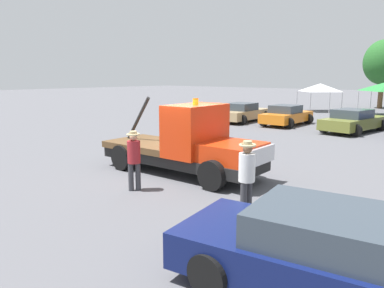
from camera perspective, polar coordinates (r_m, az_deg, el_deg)
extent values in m
plane|color=#545459|center=(12.71, -1.71, -4.39)|extent=(160.00, 160.00, 0.00)
cube|color=black|center=(12.58, -1.72, -2.07)|extent=(5.79, 2.09, 0.35)
cube|color=red|center=(11.30, 6.26, -1.24)|extent=(1.67, 1.81, 0.55)
cube|color=silver|center=(10.89, 10.04, -1.93)|extent=(0.20, 1.85, 0.50)
cube|color=red|center=(12.02, 0.54, 2.15)|extent=(1.34, 2.11, 1.63)
cube|color=brown|center=(13.48, -6.37, -0.06)|extent=(2.94, 2.18, 0.22)
cylinder|color=black|center=(13.76, -8.18, 3.85)|extent=(1.19, 0.17, 1.63)
cylinder|color=orange|center=(11.92, 0.55, 6.52)|extent=(0.18, 0.18, 0.20)
cylinder|color=black|center=(12.27, 8.34, -2.92)|extent=(0.88, 0.26, 0.88)
cylinder|color=black|center=(10.68, 3.03, -4.84)|extent=(0.88, 0.26, 0.88)
cylinder|color=black|center=(14.53, -4.83, -0.77)|extent=(0.88, 0.26, 0.88)
cylinder|color=black|center=(13.21, -10.65, -2.04)|extent=(0.88, 0.26, 0.88)
cube|color=#0F194C|center=(6.08, 21.94, -16.80)|extent=(5.21, 2.74, 0.60)
cube|color=#333D47|center=(5.90, 19.89, -11.68)|extent=(2.33, 2.05, 0.50)
cylinder|color=black|center=(7.39, 9.87, -12.90)|extent=(0.68, 0.22, 0.68)
cylinder|color=black|center=(5.86, 2.56, -19.31)|extent=(0.68, 0.22, 0.68)
cylinder|color=#38383D|center=(8.81, 7.86, -8.41)|extent=(0.16, 0.16, 0.84)
cylinder|color=#38383D|center=(8.98, 8.63, -8.07)|extent=(0.16, 0.16, 0.84)
cylinder|color=white|center=(8.69, 8.38, -3.55)|extent=(0.38, 0.38, 0.66)
sphere|color=brown|center=(8.59, 8.45, -0.68)|extent=(0.23, 0.23, 0.23)
torus|color=tan|center=(8.58, 8.47, -0.16)|extent=(0.40, 0.40, 0.06)
cylinder|color=tan|center=(8.57, 8.48, 0.14)|extent=(0.20, 0.20, 0.10)
cylinder|color=#38383D|center=(10.82, -9.29, -4.97)|extent=(0.15, 0.15, 0.80)
cylinder|color=#38383D|center=(10.84, -8.22, -4.91)|extent=(0.15, 0.15, 0.80)
cylinder|color=maroon|center=(10.66, -8.86, -1.21)|extent=(0.37, 0.37, 0.64)
sphere|color=tan|center=(10.59, -8.92, 1.06)|extent=(0.22, 0.22, 0.22)
torus|color=tan|center=(10.57, -8.94, 1.47)|extent=(0.38, 0.38, 0.05)
cylinder|color=tan|center=(10.57, -8.94, 1.70)|extent=(0.20, 0.20, 0.10)
cube|color=tan|center=(26.97, 7.76, 4.54)|extent=(2.14, 4.84, 0.60)
cube|color=#333D47|center=(26.72, 7.53, 5.68)|extent=(1.77, 2.08, 0.50)
cylinder|color=black|center=(28.83, 7.82, 4.52)|extent=(0.68, 0.22, 0.68)
cylinder|color=black|center=(27.98, 11.01, 4.25)|extent=(0.68, 0.22, 0.68)
cylinder|color=black|center=(26.10, 4.25, 3.98)|extent=(0.68, 0.22, 0.68)
cylinder|color=black|center=(25.15, 7.66, 3.68)|extent=(0.68, 0.22, 0.68)
cube|color=orange|center=(25.58, 14.22, 4.01)|extent=(1.90, 4.42, 0.60)
cube|color=#333D47|center=(25.33, 14.06, 5.21)|extent=(1.64, 1.87, 0.50)
cylinder|color=black|center=(27.31, 13.93, 3.99)|extent=(0.68, 0.22, 0.68)
cylinder|color=black|center=(26.61, 17.29, 3.66)|extent=(0.68, 0.22, 0.68)
cylinder|color=black|center=(24.68, 10.88, 3.45)|extent=(0.68, 0.22, 0.68)
cylinder|color=black|center=(23.90, 14.51, 3.09)|extent=(0.68, 0.22, 0.68)
cube|color=olive|center=(23.73, 23.40, 2.99)|extent=(2.55, 5.05, 0.60)
cube|color=#333D47|center=(23.46, 23.24, 4.28)|extent=(1.94, 2.24, 0.50)
cylinder|color=black|center=(25.62, 23.13, 3.05)|extent=(0.68, 0.22, 0.68)
cylinder|color=black|center=(24.90, 26.88, 2.57)|extent=(0.68, 0.22, 0.68)
cylinder|color=black|center=(22.72, 19.51, 2.45)|extent=(0.68, 0.22, 0.68)
cylinder|color=black|center=(21.90, 23.64, 1.90)|extent=(0.68, 0.22, 0.68)
cylinder|color=#9E9EA3|center=(35.58, 15.66, 6.25)|extent=(0.07, 0.07, 1.82)
cylinder|color=#9E9EA3|center=(34.41, 20.21, 5.87)|extent=(0.07, 0.07, 1.82)
cylinder|color=#9E9EA3|center=(38.32, 17.61, 6.42)|extent=(0.07, 0.07, 1.82)
cylinder|color=#9E9EA3|center=(37.23, 21.87, 6.06)|extent=(0.07, 0.07, 1.82)
pyramid|color=white|center=(36.29, 18.96, 8.15)|extent=(3.01, 3.01, 0.71)
cylinder|color=#9E9EA3|center=(33.54, 23.95, 5.67)|extent=(0.07, 0.07, 2.00)
cylinder|color=#9E9EA3|center=(36.88, 25.56, 5.90)|extent=(0.07, 0.07, 2.00)
cylinder|color=brown|center=(41.96, 26.77, 6.47)|extent=(0.47, 0.47, 2.35)
ellipsoid|color=#235B23|center=(41.93, 27.15, 11.04)|extent=(3.76, 3.76, 4.36)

